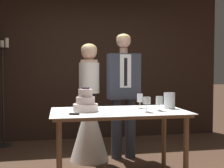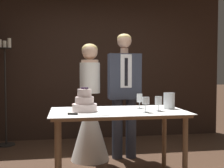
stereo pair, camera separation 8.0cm
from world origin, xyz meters
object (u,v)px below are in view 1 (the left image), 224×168
object	(u,v)px
wine_glass_far	(140,98)
cake_knife	(82,114)
wine_glass_middle	(159,101)
cake_table	(119,119)
hurricane_candle	(169,101)
tiered_cake	(85,103)
groom	(124,88)
bride	(89,117)
wine_glass_near	(147,101)
candle_stand	(3,91)

from	to	relation	value
wine_glass_far	cake_knife	bearing A→B (deg)	-151.59
cake_knife	wine_glass_middle	bearing A→B (deg)	23.60
cake_table	wine_glass_middle	bearing A→B (deg)	-14.35
hurricane_candle	tiered_cake	bearing A→B (deg)	-177.09
cake_table	hurricane_candle	xyz separation A→B (m)	(0.62, 0.05, 0.18)
wine_glass_far	wine_glass_middle	bearing A→B (deg)	-59.64
groom	wine_glass_middle	bearing A→B (deg)	-78.71
cake_table	groom	distance (m)	0.91
bride	wine_glass_middle	bearing A→B (deg)	-54.40
wine_glass_middle	groom	distance (m)	0.96
groom	tiered_cake	bearing A→B (deg)	-126.53
bride	groom	size ratio (longest dim) A/B	0.92
wine_glass_near	groom	bearing A→B (deg)	91.39
cake_knife	hurricane_candle	bearing A→B (deg)	30.61
candle_stand	groom	bearing A→B (deg)	-28.20
candle_stand	hurricane_candle	bearing A→B (deg)	-38.72
bride	hurricane_candle	bearing A→B (deg)	-42.21
hurricane_candle	bride	distance (m)	1.20
wine_glass_middle	wine_glass_far	distance (m)	0.29
wine_glass_near	candle_stand	world-z (taller)	candle_stand
bride	wine_glass_far	bearing A→B (deg)	-52.64
cake_table	wine_glass_near	world-z (taller)	wine_glass_near
tiered_cake	candle_stand	world-z (taller)	candle_stand
wine_glass_middle	bride	bearing A→B (deg)	125.60
cake_knife	candle_stand	world-z (taller)	candle_stand
wine_glass_far	hurricane_candle	xyz separation A→B (m)	(0.33, -0.09, -0.03)
bride	candle_stand	size ratio (longest dim) A/B	0.91
cake_knife	wine_glass_near	distance (m)	0.71
wine_glass_near	bride	world-z (taller)	bride
wine_glass_far	groom	distance (m)	0.69
tiered_cake	cake_knife	distance (m)	0.27
hurricane_candle	bride	size ratio (longest dim) A/B	0.12
cake_knife	groom	xyz separation A→B (m)	(0.67, 1.08, 0.18)
wine_glass_far	bride	bearing A→B (deg)	127.36
wine_glass_near	bride	bearing A→B (deg)	116.82
wine_glass_near	groom	xyz separation A→B (m)	(-0.02, 1.01, 0.07)
wine_glass_far	groom	xyz separation A→B (m)	(-0.04, 0.69, 0.07)
wine_glass_near	hurricane_candle	world-z (taller)	hurricane_candle
wine_glass_near	wine_glass_far	xyz separation A→B (m)	(0.02, 0.32, 0.00)
cake_table	cake_knife	bearing A→B (deg)	-150.33
wine_glass_near	candle_stand	size ratio (longest dim) A/B	0.09
wine_glass_near	candle_stand	bearing A→B (deg)	132.78
bride	wine_glass_near	bearing A→B (deg)	-63.18
wine_glass_near	hurricane_candle	distance (m)	0.42
bride	groom	bearing A→B (deg)	-0.08
cake_table	hurricane_candle	world-z (taller)	hurricane_candle
tiered_cake	groom	xyz separation A→B (m)	(0.61, 0.83, 0.10)
cake_knife	hurricane_candle	xyz separation A→B (m)	(1.04, 0.30, 0.08)
hurricane_candle	candle_stand	xyz separation A→B (m)	(-2.18, 1.75, 0.02)
tiered_cake	wine_glass_near	xyz separation A→B (m)	(0.64, -0.18, 0.02)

